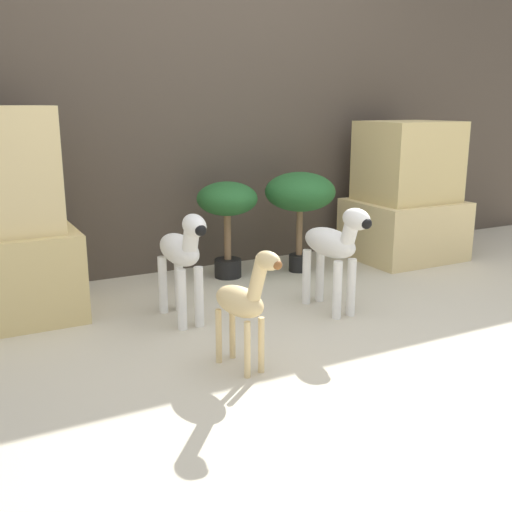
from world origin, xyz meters
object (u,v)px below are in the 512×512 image
giraffe_figurine (244,299)px  potted_palm_back (227,206)px  potted_palm_front (300,195)px  zebra_right (334,246)px  zebra_left (182,253)px

giraffe_figurine → potted_palm_back: size_ratio=0.88×
giraffe_figurine → potted_palm_front: potted_palm_front is taller
zebra_right → zebra_left: bearing=163.4°
potted_palm_front → zebra_left: bearing=-152.3°
zebra_right → potted_palm_front: size_ratio=0.89×
zebra_left → giraffe_figurine: 0.66m
zebra_right → giraffe_figurine: 0.87m
giraffe_figurine → potted_palm_front: bearing=49.8°
zebra_left → potted_palm_front: (1.03, 0.54, 0.15)m
potted_palm_back → giraffe_figurine: bearing=-112.3°
zebra_left → potted_palm_back: size_ratio=0.96×
zebra_right → potted_palm_back: size_ratio=0.96×
zebra_left → potted_palm_front: 1.18m
zebra_left → potted_palm_back: bearing=49.3°
giraffe_figurine → zebra_left: bearing=91.4°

